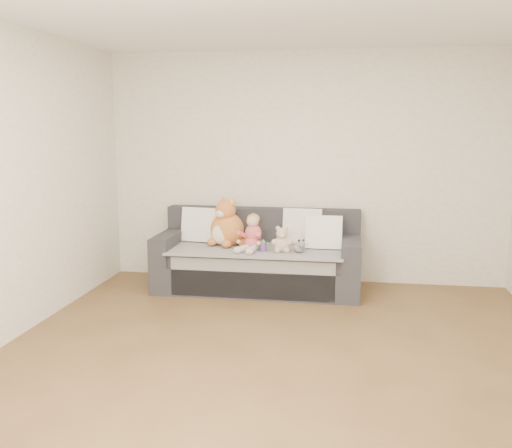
{
  "coord_description": "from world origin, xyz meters",
  "views": [
    {
      "loc": [
        0.49,
        -3.97,
        1.77
      ],
      "look_at": [
        -0.45,
        1.87,
        0.75
      ],
      "focal_mm": 40.0,
      "sensor_mm": 36.0,
      "label": 1
    }
  ],
  "objects_px": {
    "sofa": "(259,260)",
    "sippy_cup": "(263,245)",
    "plush_cat": "(227,227)",
    "teddy_bear": "(282,241)",
    "toddler": "(252,235)"
  },
  "relations": [
    {
      "from": "sofa",
      "to": "sippy_cup",
      "type": "bearing_deg",
      "value": -70.97
    },
    {
      "from": "plush_cat",
      "to": "teddy_bear",
      "type": "distance_m",
      "value": 0.69
    },
    {
      "from": "plush_cat",
      "to": "teddy_bear",
      "type": "xyz_separation_m",
      "value": [
        0.64,
        -0.25,
        -0.09
      ]
    },
    {
      "from": "teddy_bear",
      "to": "plush_cat",
      "type": "bearing_deg",
      "value": 148.89
    },
    {
      "from": "sippy_cup",
      "to": "plush_cat",
      "type": "bearing_deg",
      "value": 151.27
    },
    {
      "from": "toddler",
      "to": "teddy_bear",
      "type": "distance_m",
      "value": 0.33
    },
    {
      "from": "sippy_cup",
      "to": "sofa",
      "type": "bearing_deg",
      "value": 109.03
    },
    {
      "from": "sofa",
      "to": "teddy_bear",
      "type": "distance_m",
      "value": 0.47
    },
    {
      "from": "toddler",
      "to": "sippy_cup",
      "type": "bearing_deg",
      "value": -7.8
    },
    {
      "from": "teddy_bear",
      "to": "toddler",
      "type": "bearing_deg",
      "value": 160.79
    },
    {
      "from": "sofa",
      "to": "sippy_cup",
      "type": "height_order",
      "value": "sofa"
    },
    {
      "from": "toddler",
      "to": "plush_cat",
      "type": "height_order",
      "value": "plush_cat"
    },
    {
      "from": "toddler",
      "to": "sippy_cup",
      "type": "height_order",
      "value": "toddler"
    },
    {
      "from": "plush_cat",
      "to": "sippy_cup",
      "type": "bearing_deg",
      "value": -4.17
    },
    {
      "from": "toddler",
      "to": "plush_cat",
      "type": "bearing_deg",
      "value": 161.07
    }
  ]
}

